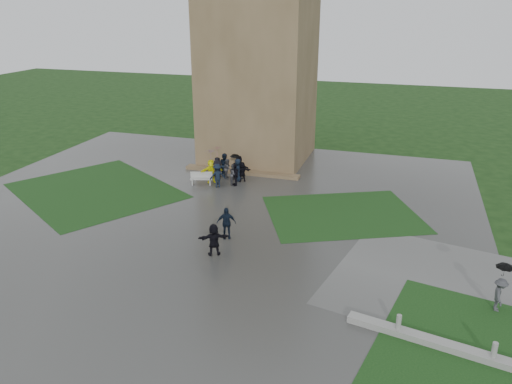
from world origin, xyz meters
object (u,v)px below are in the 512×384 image
(bench, at_px, (201,178))
(pedestrian_near, at_px, (214,240))
(tower, at_px, (259,47))
(pedestrian_mid, at_px, (226,223))
(pedestrian_path, at_px, (501,288))

(bench, relative_size, pedestrian_near, 0.95)
(tower, height_order, pedestrian_near, tower)
(tower, relative_size, bench, 10.97)
(bench, bearing_deg, pedestrian_near, -80.95)
(pedestrian_mid, bearing_deg, pedestrian_near, -108.85)
(tower, height_order, pedestrian_path, tower)
(pedestrian_path, bearing_deg, pedestrian_near, 175.33)
(bench, height_order, pedestrian_near, pedestrian_near)
(bench, xyz_separation_m, pedestrian_mid, (4.76, -7.61, 0.44))
(bench, distance_m, pedestrian_mid, 8.99)
(tower, xyz_separation_m, pedestrian_mid, (2.82, -15.24, -8.08))
(tower, distance_m, pedestrian_near, 19.31)
(bench, height_order, pedestrian_mid, pedestrian_mid)
(bench, bearing_deg, pedestrian_mid, -75.61)
(tower, height_order, bench, tower)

